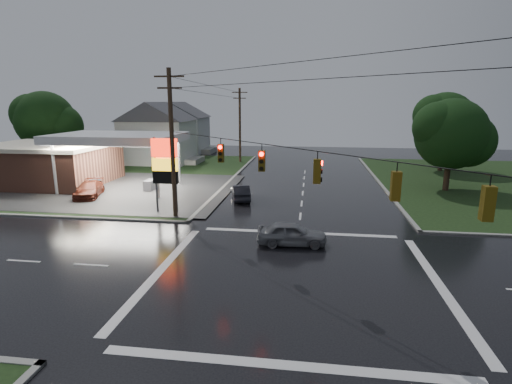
# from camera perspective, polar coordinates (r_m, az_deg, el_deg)

# --- Properties ---
(ground) EXTENTS (120.00, 120.00, 0.00)m
(ground) POSITION_cam_1_polar(r_m,az_deg,el_deg) (20.72, 5.47, -11.96)
(ground) COLOR black
(ground) RESTS_ON ground
(grass_nw) EXTENTS (36.00, 36.00, 0.08)m
(grass_nw) POSITION_cam_1_polar(r_m,az_deg,el_deg) (52.84, -22.60, 2.44)
(grass_nw) COLOR black
(grass_nw) RESTS_ON ground
(gas_station) EXTENTS (26.20, 18.00, 5.60)m
(gas_station) POSITION_cam_1_polar(r_m,az_deg,el_deg) (47.04, -26.34, 4.02)
(gas_station) COLOR #2D2D2D
(gas_station) RESTS_ON ground
(pylon_sign) EXTENTS (2.00, 0.35, 6.00)m
(pylon_sign) POSITION_cam_1_polar(r_m,az_deg,el_deg) (31.70, -12.87, 4.06)
(pylon_sign) COLOR #59595E
(pylon_sign) RESTS_ON ground
(utility_pole_nw) EXTENTS (2.20, 0.32, 11.00)m
(utility_pole_nw) POSITION_cam_1_polar(r_m,az_deg,el_deg) (30.21, -11.91, 6.96)
(utility_pole_nw) COLOR #382619
(utility_pole_nw) RESTS_ON ground
(utility_pole_n) EXTENTS (2.20, 0.32, 10.50)m
(utility_pole_n) POSITION_cam_1_polar(r_m,az_deg,el_deg) (57.79, -2.32, 9.64)
(utility_pole_n) COLOR #382619
(utility_pole_n) RESTS_ON ground
(traffic_signals) EXTENTS (26.87, 26.87, 1.47)m
(traffic_signals) POSITION_cam_1_polar(r_m,az_deg,el_deg) (18.93, 5.94, 6.13)
(traffic_signals) COLOR black
(traffic_signals) RESTS_ON ground
(house_near) EXTENTS (11.05, 8.48, 8.60)m
(house_near) POSITION_cam_1_polar(r_m,az_deg,el_deg) (59.06, -13.78, 8.32)
(house_near) COLOR silver
(house_near) RESTS_ON ground
(house_far) EXTENTS (11.05, 8.48, 8.60)m
(house_far) POSITION_cam_1_polar(r_m,az_deg,el_deg) (70.65, -10.97, 9.14)
(house_far) COLOR silver
(house_far) RESTS_ON ground
(tree_nw_behind) EXTENTS (8.93, 7.60, 10.00)m
(tree_nw_behind) POSITION_cam_1_polar(r_m,az_deg,el_deg) (59.80, -27.76, 8.99)
(tree_nw_behind) COLOR black
(tree_nw_behind) RESTS_ON ground
(tree_ne_near) EXTENTS (7.99, 6.80, 8.98)m
(tree_ne_near) POSITION_cam_1_polar(r_m,az_deg,el_deg) (43.09, 26.30, 7.38)
(tree_ne_near) COLOR black
(tree_ne_near) RESTS_ON ground
(tree_ne_far) EXTENTS (8.46, 7.20, 9.80)m
(tree_ne_far) POSITION_cam_1_polar(r_m,az_deg,el_deg) (55.38, 25.50, 9.03)
(tree_ne_far) COLOR black
(tree_ne_far) RESTS_ON ground
(car_north) EXTENTS (2.45, 4.40, 1.37)m
(car_north) POSITION_cam_1_polar(r_m,az_deg,el_deg) (35.83, -2.19, -0.05)
(car_north) COLOR black
(car_north) RESTS_ON ground
(car_crossing) EXTENTS (4.36, 1.97, 1.45)m
(car_crossing) POSITION_cam_1_polar(r_m,az_deg,el_deg) (24.75, 5.12, -5.94)
(car_crossing) COLOR slate
(car_crossing) RESTS_ON ground
(car_pump) EXTENTS (3.30, 5.28, 1.43)m
(car_pump) POSITION_cam_1_polar(r_m,az_deg,el_deg) (39.96, -22.73, 0.34)
(car_pump) COLOR #5F2215
(car_pump) RESTS_ON ground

